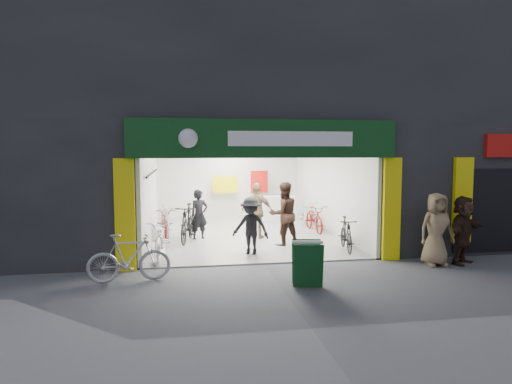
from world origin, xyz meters
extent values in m
plane|color=#56565B|center=(0.00, 0.00, 0.00)|extent=(60.00, 60.00, 0.00)
cube|color=#232326|center=(1.00, 5.00, 5.75)|extent=(16.00, 10.00, 4.50)
cube|color=#232326|center=(-5.50, 5.00, 1.75)|extent=(5.00, 10.00, 3.50)
cube|color=#232326|center=(6.00, 5.00, 1.75)|extent=(6.00, 10.00, 3.50)
cube|color=#9E9E99|center=(0.00, 4.00, 0.02)|extent=(6.00, 8.00, 0.04)
cube|color=silver|center=(0.00, 8.10, 1.60)|extent=(6.00, 0.20, 3.20)
cube|color=silver|center=(-2.95, 4.00, 1.60)|extent=(0.10, 8.00, 3.20)
cube|color=silver|center=(2.95, 4.00, 1.60)|extent=(0.10, 8.00, 3.20)
cube|color=white|center=(0.00, 4.00, 3.25)|extent=(6.00, 8.00, 0.10)
cube|color=black|center=(0.00, 0.10, 3.35)|extent=(6.00, 0.30, 0.30)
cube|color=#0C3716|center=(0.00, -0.12, 3.05)|extent=(6.40, 0.25, 0.90)
cube|color=white|center=(0.60, -0.26, 3.05)|extent=(3.00, 0.02, 0.35)
cube|color=#FFEC0D|center=(-3.25, -0.06, 1.30)|extent=(0.45, 0.12, 2.60)
cube|color=#FFEC0D|center=(3.25, -0.06, 1.30)|extent=(0.45, 0.12, 2.60)
cube|color=#FFEC0D|center=(5.20, -0.06, 1.50)|extent=(0.50, 0.12, 2.20)
cube|color=black|center=(6.50, -0.02, 1.20)|extent=(3.00, 0.06, 2.20)
cylinder|color=black|center=(-2.82, 3.40, 2.10)|extent=(0.06, 5.00, 0.06)
cube|color=silver|center=(1.80, 6.50, 0.50)|extent=(1.40, 0.60, 1.00)
cube|color=white|center=(0.00, 1.20, 3.18)|extent=(1.30, 0.35, 0.04)
cube|color=white|center=(0.00, 3.00, 3.18)|extent=(1.30, 0.35, 0.04)
cube|color=white|center=(0.00, 4.80, 3.18)|extent=(1.30, 0.35, 0.04)
cube|color=white|center=(0.00, 6.60, 3.18)|extent=(1.30, 0.35, 0.04)
imported|color=silver|center=(-2.50, 1.20, 0.49)|extent=(0.72, 1.90, 0.99)
imported|color=black|center=(-1.80, 3.03, 0.58)|extent=(0.91, 2.01, 1.17)
imported|color=maroon|center=(-2.50, 4.27, 0.45)|extent=(0.74, 1.77, 0.91)
imported|color=#A8A9AD|center=(-2.50, 4.06, 0.52)|extent=(0.77, 1.77, 1.03)
imported|color=black|center=(2.50, 1.09, 0.47)|extent=(0.72, 1.62, 0.94)
imported|color=maroon|center=(2.50, 4.10, 0.47)|extent=(0.64, 1.80, 0.94)
imported|color=silver|center=(2.50, 4.92, 0.50)|extent=(0.73, 1.71, 1.00)
imported|color=#ABACB0|center=(-3.08, -0.98, 0.52)|extent=(1.77, 0.66, 1.04)
imported|color=black|center=(-1.43, 3.34, 0.78)|extent=(0.67, 0.57, 1.57)
imported|color=#382219|center=(0.95, 2.05, 0.93)|extent=(1.05, 0.90, 1.87)
imported|color=black|center=(-0.18, 1.00, 0.78)|extent=(1.16, 1.00, 1.55)
imported|color=#8C7251|center=(0.36, 3.14, 0.89)|extent=(1.12, 0.90, 1.78)
imported|color=#8C7251|center=(4.08, -0.74, 0.88)|extent=(0.87, 0.58, 1.77)
imported|color=#332017|center=(4.81, -0.72, 0.84)|extent=(1.57, 1.28, 1.68)
cube|color=#0F3E1A|center=(0.49, -2.17, 0.49)|extent=(0.63, 0.33, 0.91)
cube|color=#0F3E1A|center=(0.56, -1.78, 0.49)|extent=(0.63, 0.33, 0.91)
cube|color=white|center=(0.52, -1.97, 0.94)|extent=(0.63, 0.17, 0.05)
camera|label=1|loc=(-1.99, -10.73, 2.78)|focal=32.00mm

